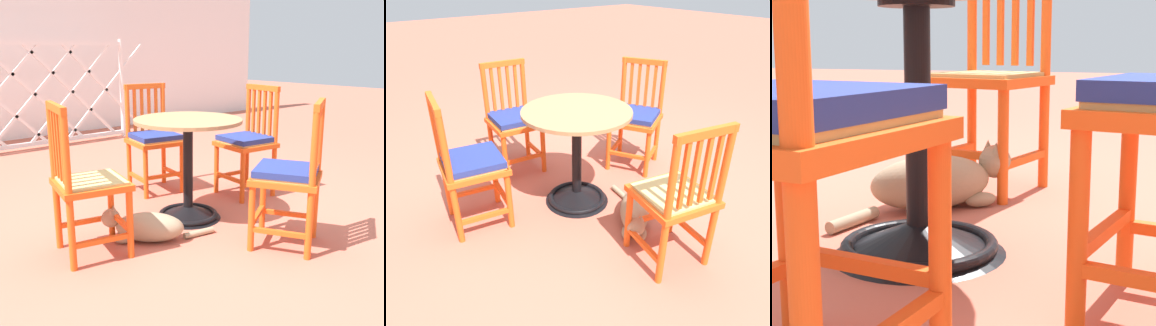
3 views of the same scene
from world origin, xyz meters
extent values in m
plane|color=#BC604C|center=(0.00, 0.00, 0.00)|extent=(24.00, 24.00, 0.00)
cylinder|color=white|center=(1.57, 3.28, 0.67)|extent=(0.06, 0.06, 1.33)
cube|color=white|center=(0.07, 3.28, 0.06)|extent=(2.99, 0.04, 0.05)
cube|color=white|center=(0.07, 3.28, 1.27)|extent=(2.99, 0.04, 0.05)
cube|color=white|center=(0.32, 3.28, 0.67)|extent=(1.20, 0.02, 1.20)
cube|color=white|center=(0.82, 3.28, 0.67)|extent=(1.20, 0.02, 1.20)
cube|color=white|center=(1.32, 3.28, 0.67)|extent=(1.20, 0.02, 1.20)
cube|color=white|center=(0.32, 3.28, 0.67)|extent=(1.20, 0.02, 1.20)
cube|color=white|center=(0.82, 3.28, 0.67)|extent=(1.20, 0.02, 1.20)
cube|color=white|center=(1.32, 3.28, 0.67)|extent=(1.20, 0.02, 1.20)
cone|color=black|center=(0.14, 0.23, 0.05)|extent=(0.48, 0.48, 0.10)
torus|color=black|center=(0.14, 0.23, 0.03)|extent=(0.44, 0.44, 0.04)
cylinder|color=black|center=(0.14, 0.23, 0.37)|extent=(0.07, 0.07, 0.66)
cylinder|color=black|center=(0.14, 0.23, 0.68)|extent=(0.20, 0.20, 0.04)
cylinder|color=#9E754C|center=(0.14, 0.23, 0.72)|extent=(0.76, 0.76, 0.02)
cylinder|color=#EA5619|center=(0.06, -0.45, 0.23)|extent=(0.04, 0.04, 0.45)
cylinder|color=#EA5619|center=(0.36, -0.29, 0.23)|extent=(0.04, 0.04, 0.45)
cylinder|color=#EA5619|center=(0.22, -0.75, 0.46)|extent=(0.04, 0.04, 0.91)
cylinder|color=#EA5619|center=(0.52, -0.58, 0.46)|extent=(0.04, 0.04, 0.91)
cube|color=#EA5619|center=(0.14, -0.60, 0.14)|extent=(0.19, 0.31, 0.03)
cube|color=#EA5619|center=(0.44, -0.44, 0.14)|extent=(0.19, 0.31, 0.03)
cube|color=#EA5619|center=(0.21, -0.37, 0.17)|extent=(0.31, 0.19, 0.03)
cube|color=#EA5619|center=(0.29, -0.52, 0.43)|extent=(0.54, 0.54, 0.04)
cube|color=tan|center=(0.29, -0.52, 0.45)|extent=(0.47, 0.47, 0.02)
cube|color=#EA5619|center=(0.28, -0.71, 0.68)|extent=(0.03, 0.03, 0.39)
cube|color=#EA5619|center=(0.34, -0.68, 0.68)|extent=(0.03, 0.03, 0.39)
cube|color=#EA5619|center=(0.40, -0.65, 0.68)|extent=(0.03, 0.03, 0.39)
cube|color=#EA5619|center=(0.46, -0.62, 0.68)|extent=(0.03, 0.03, 0.39)
cube|color=#EA5619|center=(0.37, -0.67, 0.89)|extent=(0.35, 0.21, 0.04)
cube|color=navy|center=(0.29, -0.52, 0.48)|extent=(0.49, 0.49, 0.04)
cylinder|color=#EA5619|center=(0.67, 0.18, 0.23)|extent=(0.04, 0.04, 0.45)
cylinder|color=#EA5619|center=(0.71, 0.52, 0.23)|extent=(0.04, 0.04, 0.45)
cylinder|color=#EA5619|center=(1.01, 0.14, 0.46)|extent=(0.04, 0.04, 0.91)
cylinder|color=#EA5619|center=(1.05, 0.48, 0.46)|extent=(0.04, 0.04, 0.91)
cube|color=#EA5619|center=(0.84, 0.16, 0.14)|extent=(0.34, 0.07, 0.03)
cube|color=#EA5619|center=(0.88, 0.50, 0.14)|extent=(0.34, 0.07, 0.03)
cube|color=#EA5619|center=(0.69, 0.35, 0.17)|extent=(0.07, 0.34, 0.03)
cube|color=#EA5619|center=(0.86, 0.33, 0.43)|extent=(0.45, 0.45, 0.04)
cube|color=tan|center=(0.86, 0.33, 0.45)|extent=(0.39, 0.39, 0.02)
cube|color=#EA5619|center=(1.02, 0.21, 0.68)|extent=(0.02, 0.03, 0.39)
cube|color=#EA5619|center=(1.03, 0.27, 0.68)|extent=(0.02, 0.03, 0.39)
cube|color=#EA5619|center=(1.03, 0.34, 0.68)|extent=(0.02, 0.03, 0.39)
cube|color=#EA5619|center=(1.04, 0.41, 0.68)|extent=(0.02, 0.03, 0.39)
cube|color=#EA5619|center=(1.03, 0.31, 0.89)|extent=(0.08, 0.38, 0.04)
cube|color=navy|center=(0.86, 0.33, 0.48)|extent=(0.40, 0.40, 0.04)
cylinder|color=#EA5619|center=(0.50, 0.72, 0.23)|extent=(0.04, 0.04, 0.45)
cylinder|color=#EA5619|center=(0.16, 0.78, 0.23)|extent=(0.04, 0.04, 0.45)
cylinder|color=#EA5619|center=(0.56, 1.05, 0.46)|extent=(0.04, 0.04, 0.91)
cylinder|color=#EA5619|center=(0.23, 1.11, 0.46)|extent=(0.04, 0.04, 0.91)
cube|color=#EA5619|center=(0.53, 0.89, 0.14)|extent=(0.09, 0.34, 0.03)
cube|color=#EA5619|center=(0.19, 0.95, 0.14)|extent=(0.09, 0.34, 0.03)
cube|color=#EA5619|center=(0.33, 0.75, 0.17)|extent=(0.34, 0.09, 0.03)
cube|color=#EA5619|center=(0.36, 0.92, 0.43)|extent=(0.47, 0.47, 0.04)
cube|color=tan|center=(0.36, 0.92, 0.45)|extent=(0.41, 0.41, 0.02)
cube|color=#EA5619|center=(0.49, 1.06, 0.68)|extent=(0.03, 0.02, 0.39)
cube|color=#EA5619|center=(0.43, 1.08, 0.68)|extent=(0.03, 0.02, 0.39)
cube|color=#EA5619|center=(0.36, 1.09, 0.68)|extent=(0.03, 0.02, 0.39)
cube|color=#EA5619|center=(0.29, 1.10, 0.68)|extent=(0.03, 0.02, 0.39)
cube|color=#EA5619|center=(0.39, 1.08, 0.89)|extent=(0.38, 0.10, 0.04)
cube|color=navy|center=(0.36, 0.92, 0.48)|extent=(0.42, 0.42, 0.04)
cylinder|color=#EA5619|center=(-0.46, 0.29, 0.23)|extent=(0.04, 0.04, 0.45)
cylinder|color=#EA5619|center=(-0.54, -0.04, 0.23)|extent=(0.04, 0.04, 0.45)
cylinder|color=#EA5619|center=(-0.80, 0.37, 0.46)|extent=(0.04, 0.04, 0.91)
cylinder|color=#EA5619|center=(-0.87, 0.03, 0.46)|extent=(0.04, 0.04, 0.91)
cube|color=#EA5619|center=(-0.63, 0.33, 0.14)|extent=(0.34, 0.10, 0.03)
cube|color=#EA5619|center=(-0.70, 0.00, 0.14)|extent=(0.34, 0.10, 0.03)
cube|color=#EA5619|center=(-0.50, 0.13, 0.17)|extent=(0.10, 0.34, 0.03)
cube|color=#EA5619|center=(-0.67, 0.16, 0.43)|extent=(0.48, 0.48, 0.04)
cube|color=tan|center=(-0.67, 0.16, 0.45)|extent=(0.42, 0.42, 0.02)
cube|color=#EA5619|center=(-0.81, 0.30, 0.68)|extent=(0.02, 0.03, 0.39)
cube|color=#EA5619|center=(-0.83, 0.23, 0.68)|extent=(0.02, 0.03, 0.39)
cube|color=#EA5619|center=(-0.84, 0.17, 0.68)|extent=(0.02, 0.03, 0.39)
cube|color=#EA5619|center=(-0.86, 0.10, 0.68)|extent=(0.02, 0.03, 0.39)
cube|color=#EA5619|center=(-0.83, 0.20, 0.89)|extent=(0.12, 0.38, 0.04)
ellipsoid|color=#9E896B|center=(-0.32, 0.08, 0.10)|extent=(0.45, 0.45, 0.19)
ellipsoid|color=silver|center=(-0.39, 0.15, 0.08)|extent=(0.23, 0.23, 0.14)
sphere|color=#9E896B|center=(-0.49, 0.25, 0.15)|extent=(0.12, 0.12, 0.12)
ellipsoid|color=silver|center=(-0.52, 0.28, 0.14)|extent=(0.07, 0.07, 0.04)
cone|color=#9E896B|center=(-0.51, 0.22, 0.20)|extent=(0.04, 0.04, 0.04)
cone|color=#9E896B|center=(-0.46, 0.27, 0.20)|extent=(0.04, 0.04, 0.04)
ellipsoid|color=#9E896B|center=(-0.47, 0.15, 0.03)|extent=(0.12, 0.12, 0.05)
ellipsoid|color=#9E896B|center=(-0.39, 0.23, 0.03)|extent=(0.12, 0.12, 0.05)
cylinder|color=#9E896B|center=(-0.03, -0.08, 0.02)|extent=(0.22, 0.08, 0.04)
camera|label=1|loc=(-1.89, -2.12, 1.20)|focal=42.02mm
camera|label=2|loc=(-1.70, 1.65, 1.58)|focal=33.93mm
camera|label=3|loc=(1.66, 0.90, 0.57)|focal=58.61mm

